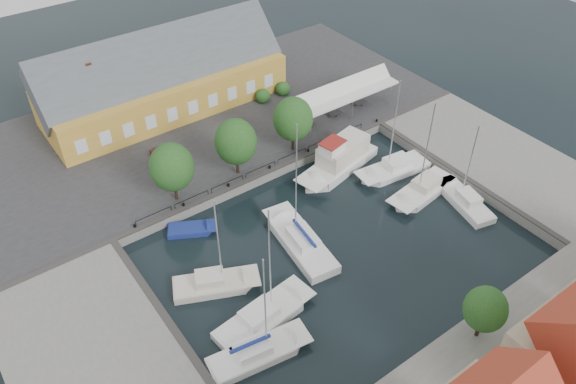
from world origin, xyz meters
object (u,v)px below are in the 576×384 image
object	(u,v)px
east_boat_a	(394,170)
west_boat_c	(263,318)
warehouse	(157,81)
west_boat_d	(257,355)
west_boat_b	(214,285)
east_boat_b	(423,191)
center_sailboat	(301,243)
launch_nw	(191,230)
tent_canopy	(343,93)
trawler	(339,161)
car_silver	(262,54)
east_boat_c	(465,203)
car_red	(168,158)

from	to	relation	value
east_boat_a	west_boat_c	bearing A→B (deg)	-160.47
warehouse	west_boat_d	size ratio (longest dim) A/B	2.63
east_boat_a	west_boat_b	xyz separation A→B (m)	(-23.36, -2.55, -0.00)
west_boat_b	west_boat_c	distance (m)	5.42
east_boat_b	west_boat_c	world-z (taller)	west_boat_c
warehouse	center_sailboat	world-z (taller)	center_sailboat
center_sailboat	east_boat_a	size ratio (longest dim) A/B	1.13
east_boat_a	launch_nw	distance (m)	22.16
tent_canopy	center_sailboat	bearing A→B (deg)	-139.84
trawler	west_boat_c	distance (m)	21.13
launch_nw	car_silver	bearing A→B (deg)	44.42
east_boat_a	east_boat_c	size ratio (longest dim) A/B	1.24
west_boat_c	west_boat_d	world-z (taller)	west_boat_c
center_sailboat	east_boat_b	world-z (taller)	center_sailboat
tent_canopy	east_boat_a	xyz separation A→B (m)	(-1.96, -10.97, -3.42)
trawler	east_boat_b	size ratio (longest dim) A/B	0.96
east_boat_c	west_boat_c	world-z (taller)	west_boat_c
east_boat_b	warehouse	bearing A→B (deg)	116.61
center_sailboat	launch_nw	world-z (taller)	center_sailboat
tent_canopy	launch_nw	size ratio (longest dim) A/B	2.90
west_boat_c	center_sailboat	bearing A→B (deg)	33.08
east_boat_b	east_boat_a	bearing A→B (deg)	88.91
warehouse	launch_nw	xyz separation A→B (m)	(-7.03, -20.19, -4.34)
east_boat_a	west_boat_b	size ratio (longest dim) A/B	1.15
tent_canopy	car_red	size ratio (longest dim) A/B	3.29
tent_canopy	east_boat_c	bearing A→B (deg)	-90.05
car_silver	car_red	xyz separation A→B (m)	(-21.28, -13.87, -0.02)
east_boat_a	east_boat_b	size ratio (longest dim) A/B	1.02
car_red	west_boat_c	bearing A→B (deg)	-109.43
east_boat_c	west_boat_b	bearing A→B (deg)	167.99
car_red	west_boat_c	xyz separation A→B (m)	(-2.86, -21.93, -1.44)
car_silver	car_red	world-z (taller)	car_silver
tent_canopy	east_boat_a	size ratio (longest dim) A/B	1.20
warehouse	trawler	bearing A→B (deg)	-63.83
center_sailboat	east_boat_a	distance (m)	14.85
trawler	east_boat_a	xyz separation A→B (m)	(4.33, -3.86, -0.75)
car_silver	east_boat_c	distance (m)	35.98
car_silver	tent_canopy	bearing A→B (deg)	177.04
tent_canopy	trawler	size ratio (longest dim) A/B	1.27
car_red	trawler	bearing A→B (deg)	-46.88
car_silver	west_boat_d	size ratio (longest dim) A/B	0.39
car_silver	trawler	xyz separation A→B (m)	(-6.51, -24.16, -0.70)
tent_canopy	west_boat_b	distance (m)	28.91
car_red	launch_nw	world-z (taller)	car_red
car_silver	east_boat_a	world-z (taller)	east_boat_a
trawler	east_boat_c	xyz separation A→B (m)	(6.27, -11.79, -0.76)
east_boat_c	car_silver	bearing A→B (deg)	89.61
east_boat_a	west_boat_d	bearing A→B (deg)	-156.95
car_red	warehouse	bearing A→B (deg)	55.32
west_boat_b	tent_canopy	bearing A→B (deg)	28.10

